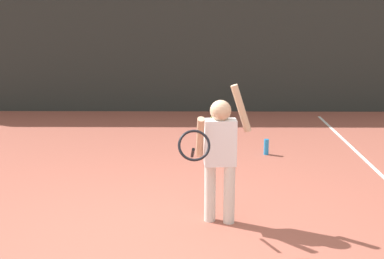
# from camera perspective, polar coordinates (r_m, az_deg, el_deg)

# --- Properties ---
(ground_plane) EXTENTS (20.00, 20.00, 0.00)m
(ground_plane) POSITION_cam_1_polar(r_m,az_deg,el_deg) (4.76, -3.42, -12.55)
(ground_plane) COLOR #9E5142
(back_fence_windscreen) EXTENTS (11.36, 0.08, 3.10)m
(back_fence_windscreen) POSITION_cam_1_polar(r_m,az_deg,el_deg) (10.27, -1.27, 10.49)
(back_fence_windscreen) COLOR #282D2B
(back_fence_windscreen) RESTS_ON ground
(fence_post_1) EXTENTS (0.09, 0.09, 3.25)m
(fence_post_1) POSITION_cam_1_polar(r_m,az_deg,el_deg) (10.78, -16.38, 10.49)
(fence_post_1) COLOR slate
(fence_post_1) RESTS_ON ground
(fence_post_2) EXTENTS (0.09, 0.09, 3.25)m
(fence_post_2) POSITION_cam_1_polar(r_m,az_deg,el_deg) (10.33, -1.26, 10.92)
(fence_post_2) COLOR slate
(fence_post_2) RESTS_ON ground
(fence_post_3) EXTENTS (0.09, 0.09, 3.25)m
(fence_post_3) POSITION_cam_1_polar(r_m,az_deg,el_deg) (10.61, 14.11, 10.59)
(fence_post_3) COLOR slate
(fence_post_3) RESTS_ON ground
(tennis_player) EXTENTS (0.69, 0.61, 1.35)m
(tennis_player) POSITION_cam_1_polar(r_m,az_deg,el_deg) (5.02, 2.92, -2.25)
(tennis_player) COLOR silver
(tennis_player) RESTS_ON ground
(water_bottle) EXTENTS (0.07, 0.07, 0.22)m
(water_bottle) POSITION_cam_1_polar(r_m,az_deg,el_deg) (7.53, 7.96, -1.86)
(water_bottle) COLOR #268CD8
(water_bottle) RESTS_ON ground
(tennis_ball_3) EXTENTS (0.07, 0.07, 0.07)m
(tennis_ball_3) POSITION_cam_1_polar(r_m,az_deg,el_deg) (9.67, 2.12, 1.23)
(tennis_ball_3) COLOR #CCE033
(tennis_ball_3) RESTS_ON ground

